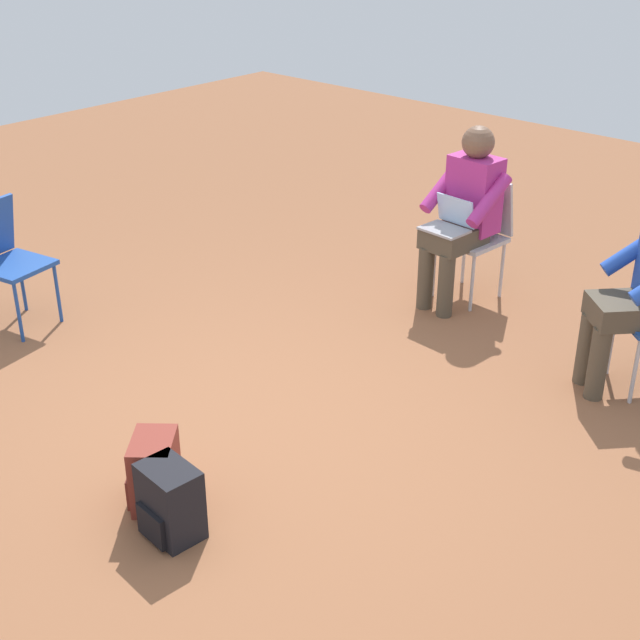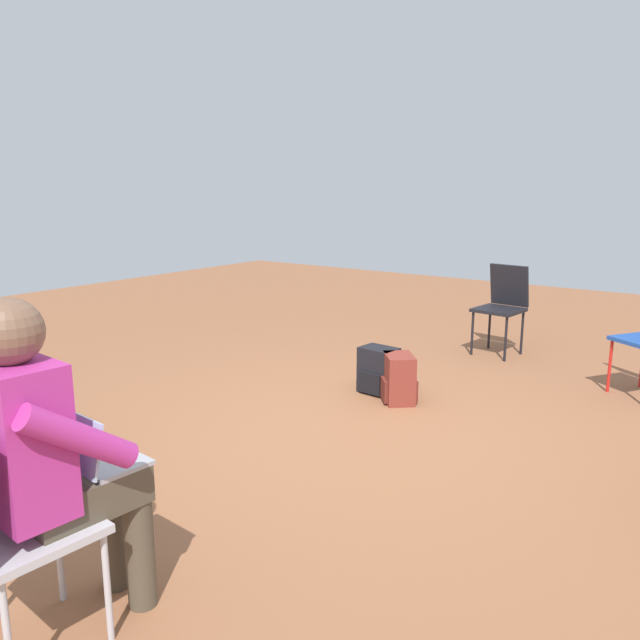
# 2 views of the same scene
# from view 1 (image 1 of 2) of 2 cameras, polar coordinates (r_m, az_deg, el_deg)

# --- Properties ---
(ground_plane) EXTENTS (14.00, 14.00, 0.00)m
(ground_plane) POSITION_cam_1_polar(r_m,az_deg,el_deg) (4.89, -4.43, -7.29)
(ground_plane) COLOR brown
(chair_north) EXTENTS (0.47, 0.50, 0.85)m
(chair_north) POSITION_cam_1_polar(r_m,az_deg,el_deg) (6.18, -19.47, 3.94)
(chair_north) COLOR #1E4799
(chair_north) RESTS_ON ground
(chair_east) EXTENTS (0.47, 0.43, 0.85)m
(chair_east) POSITION_cam_1_polar(r_m,az_deg,el_deg) (6.36, 10.04, 5.75)
(chair_east) COLOR #B7B7BC
(chair_east) RESTS_ON ground
(person_with_laptop) EXTENTS (0.54, 0.52, 1.24)m
(person_with_laptop) POSITION_cam_1_polar(r_m,az_deg,el_deg) (6.17, 9.22, 7.09)
(person_with_laptop) COLOR #4C4233
(person_with_laptop) RESTS_ON ground
(backpack_near_laptop_user) EXTENTS (0.34, 0.33, 0.36)m
(backpack_near_laptop_user) POSITION_cam_1_polar(r_m,az_deg,el_deg) (4.38, -10.49, -9.75)
(backpack_near_laptop_user) COLOR maroon
(backpack_near_laptop_user) RESTS_ON ground
(backpack_by_empty_chair) EXTENTS (0.27, 0.30, 0.36)m
(backpack_by_empty_chair) POSITION_cam_1_polar(r_m,az_deg,el_deg) (4.19, -9.52, -11.61)
(backpack_by_empty_chair) COLOR black
(backpack_by_empty_chair) RESTS_ON ground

